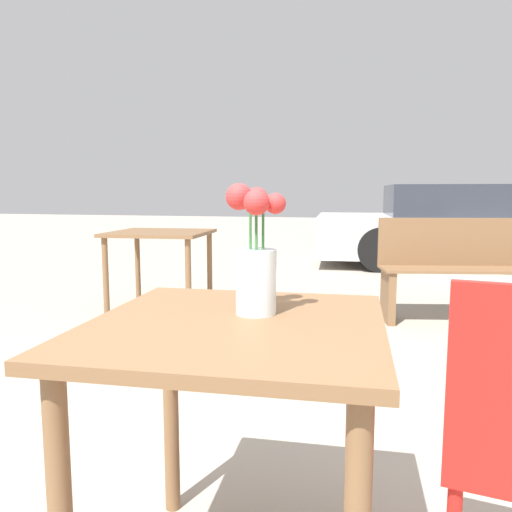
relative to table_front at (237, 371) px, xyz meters
The scene contains 5 objects.
table_front is the anchor object (origin of this frame).
flower_vase 0.28m from the table_front, 71.79° to the left, with size 0.16×0.15×0.34m.
bench_near 3.41m from the table_front, 71.49° to the left, with size 1.55×0.66×0.85m.
table_back 3.39m from the table_front, 118.05° to the left, with size 0.92×0.87×0.71m.
parked_car 6.82m from the table_front, 75.85° to the left, with size 4.61×2.08×1.17m.
Camera 1 is at (0.34, -1.15, 1.06)m, focal length 35.00 mm.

